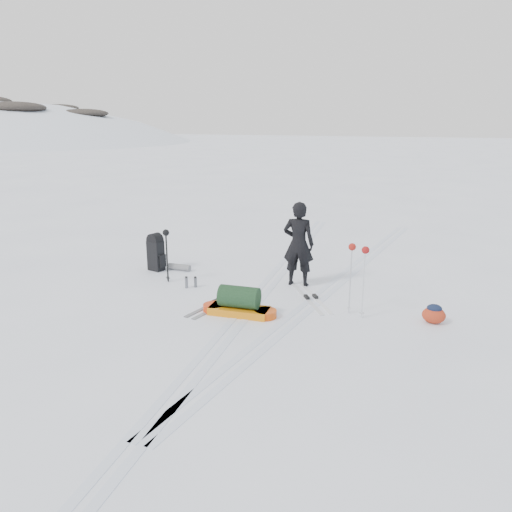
% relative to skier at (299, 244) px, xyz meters
% --- Properties ---
extents(ground, '(200.00, 200.00, 0.00)m').
position_rel_skier_xyz_m(ground, '(-0.56, -1.52, -0.99)').
color(ground, white).
rests_on(ground, ground).
extents(ski_tracks, '(3.38, 17.97, 0.01)m').
position_rel_skier_xyz_m(ski_tracks, '(0.05, -0.65, -0.99)').
color(ski_tracks, silver).
rests_on(ski_tracks, ground).
extents(skier, '(0.75, 0.51, 1.98)m').
position_rel_skier_xyz_m(skier, '(0.00, 0.00, 0.00)').
color(skier, black).
rests_on(skier, ground).
extents(pulk_sled, '(1.56, 0.57, 0.59)m').
position_rel_skier_xyz_m(pulk_sled, '(-0.59, -2.17, -0.77)').
color(pulk_sled, orange).
rests_on(pulk_sled, ground).
extents(expedition_rucksack, '(1.09, 0.46, 0.98)m').
position_rel_skier_xyz_m(expedition_rucksack, '(-3.67, -0.11, -0.54)').
color(expedition_rucksack, black).
rests_on(expedition_rucksack, ground).
extents(ski_poles_black, '(0.16, 0.16, 1.28)m').
position_rel_skier_xyz_m(ski_poles_black, '(-2.99, -0.86, 0.06)').
color(ski_poles_black, black).
rests_on(ski_poles_black, ground).
extents(ski_poles_silver, '(0.43, 0.30, 1.46)m').
position_rel_skier_xyz_m(ski_poles_silver, '(1.59, -1.43, 0.23)').
color(ski_poles_silver, '#B9BBC0').
rests_on(ski_poles_silver, ground).
extents(touring_skis_grey, '(0.70, 1.95, 0.07)m').
position_rel_skier_xyz_m(touring_skis_grey, '(-1.22, -1.78, -0.98)').
color(touring_skis_grey, gray).
rests_on(touring_skis_grey, ground).
extents(touring_skis_white, '(1.33, 1.81, 0.07)m').
position_rel_skier_xyz_m(touring_skis_white, '(0.53, -0.80, -0.97)').
color(touring_skis_white, silver).
rests_on(touring_skis_white, ground).
extents(rope_coil, '(0.62, 0.62, 0.06)m').
position_rel_skier_xyz_m(rope_coil, '(-0.13, -1.91, -0.96)').
color(rope_coil, '#5C9EE0').
rests_on(rope_coil, ground).
extents(small_daypack, '(0.52, 0.44, 0.38)m').
position_rel_skier_xyz_m(small_daypack, '(3.06, -1.28, -0.81)').
color(small_daypack, maroon).
rests_on(small_daypack, ground).
extents(thermos_pair, '(0.25, 0.20, 0.28)m').
position_rel_skier_xyz_m(thermos_pair, '(-2.27, -1.06, -0.86)').
color(thermos_pair, slate).
rests_on(thermos_pair, ground).
extents(stuff_sack, '(0.43, 0.35, 0.24)m').
position_rel_skier_xyz_m(stuff_sack, '(-0.96, -1.41, -0.87)').
color(stuff_sack, black).
rests_on(stuff_sack, ground).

